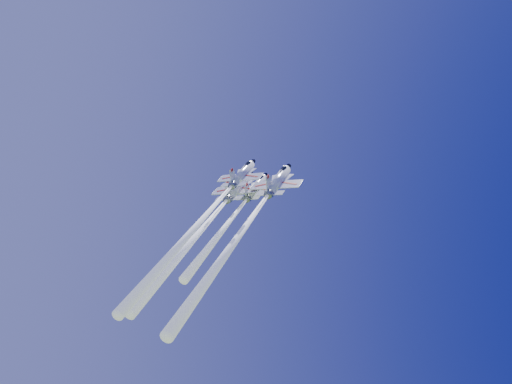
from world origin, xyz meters
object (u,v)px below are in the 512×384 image
jet_lead (235,214)px  jet_left (208,222)px  jet_slot (207,214)px  jet_right (248,223)px

jet_lead → jet_left: size_ratio=0.83×
jet_lead → jet_slot: 15.56m
jet_lead → jet_right: (-2.37, -9.92, -4.09)m
jet_lead → jet_right: 10.98m
jet_slot → jet_left: bearing=113.7°
jet_left → jet_slot: (-3.99, -8.46, -0.89)m
jet_lead → jet_left: jet_left is taller
jet_lead → jet_right: jet_right is taller
jet_right → jet_left: bearing=168.1°
jet_lead → jet_left: (-6.61, -2.32, -2.77)m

